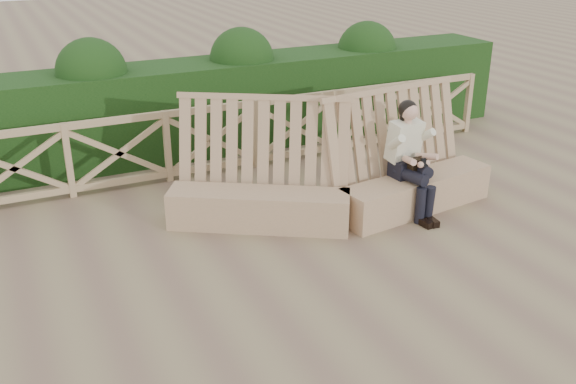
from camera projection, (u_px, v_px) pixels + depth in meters
name	position (u px, v px, depth m)	size (l,w,h in m)	color
ground	(318.00, 275.00, 7.20)	(60.00, 60.00, 0.00)	brown
bench	(338.00, 187.00, 8.52)	(4.45, 1.88, 1.62)	#987A57
woman	(410.00, 154.00, 8.48)	(0.46, 0.95, 1.53)	black
guardrail	(212.00, 140.00, 9.89)	(10.10, 0.09, 1.10)	#907954
hedge	(188.00, 108.00, 10.81)	(12.00, 1.20, 1.50)	black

